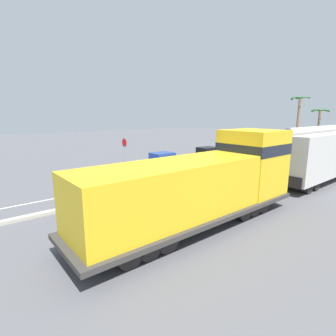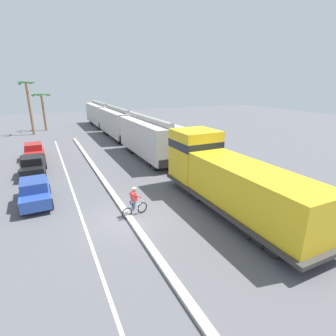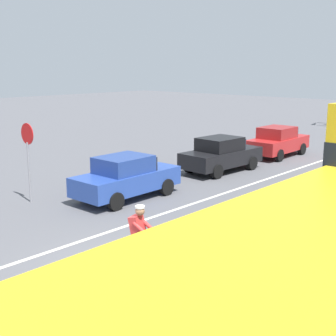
{
  "view_description": "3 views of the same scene",
  "coord_description": "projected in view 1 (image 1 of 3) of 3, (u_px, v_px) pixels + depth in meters",
  "views": [
    {
      "loc": [
        13.71,
        -9.86,
        5.05
      ],
      "look_at": [
        -0.26,
        1.47,
        1.3
      ],
      "focal_mm": 28.0,
      "sensor_mm": 36.0,
      "label": 1
    },
    {
      "loc": [
        -3.75,
        -12.75,
        7.29
      ],
      "look_at": [
        3.79,
        2.86,
        1.63
      ],
      "focal_mm": 28.0,
      "sensor_mm": 36.0,
      "label": 2
    },
    {
      "loc": [
        7.83,
        -6.89,
        4.85
      ],
      "look_at": [
        -4.1,
        6.13,
        0.98
      ],
      "focal_mm": 50.0,
      "sensor_mm": 36.0,
      "label": 3
    }
  ],
  "objects": [
    {
      "name": "ground_plane",
      "position": [
        153.0,
        190.0,
        17.53
      ],
      "size": [
        120.0,
        120.0,
        0.0
      ],
      "primitive_type": "plane",
      "color": "#56565B"
    },
    {
      "name": "median_curb",
      "position": [
        213.0,
        176.0,
        21.22
      ],
      "size": [
        0.36,
        36.0,
        0.16
      ],
      "primitive_type": "cube",
      "color": "#B2AD9E",
      "rests_on": "ground"
    },
    {
      "name": "lane_stripe",
      "position": [
        193.0,
        172.0,
        23.06
      ],
      "size": [
        0.14,
        36.0,
        0.01
      ],
      "primitive_type": "cube",
      "color": "silver",
      "rests_on": "ground"
    },
    {
      "name": "locomotive",
      "position": [
        207.0,
        185.0,
        12.15
      ],
      "size": [
        3.1,
        11.61,
        4.2
      ],
      "color": "gold",
      "rests_on": "ground"
    },
    {
      "name": "hopper_car_lead",
      "position": [
        318.0,
        154.0,
        19.59
      ],
      "size": [
        2.9,
        10.6,
        4.18
      ],
      "color": "beige",
      "rests_on": "ground"
    },
    {
      "name": "parked_car_blue",
      "position": [
        163.0,
        161.0,
        23.69
      ],
      "size": [
        1.88,
        4.22,
        1.62
      ],
      "color": "#28479E",
      "rests_on": "ground"
    },
    {
      "name": "parked_car_black",
      "position": [
        208.0,
        155.0,
        27.53
      ],
      "size": [
        1.99,
        4.28,
        1.62
      ],
      "color": "black",
      "rests_on": "ground"
    },
    {
      "name": "parked_car_red",
      "position": [
        238.0,
        150.0,
        30.69
      ],
      "size": [
        1.9,
        4.24,
        1.62
      ],
      "color": "red",
      "rests_on": "ground"
    },
    {
      "name": "cyclist",
      "position": [
        160.0,
        179.0,
        17.21
      ],
      "size": [
        1.66,
        0.61,
        1.71
      ],
      "color": "black",
      "rests_on": "ground"
    },
    {
      "name": "stop_sign",
      "position": [
        124.0,
        148.0,
        23.48
      ],
      "size": [
        0.76,
        0.08,
        2.88
      ],
      "color": "gray",
      "rests_on": "ground"
    },
    {
      "name": "palm_tree_near",
      "position": [
        299.0,
        112.0,
        38.87
      ],
      "size": [
        2.32,
        2.34,
        7.74
      ],
      "color": "#846647",
      "rests_on": "ground"
    },
    {
      "name": "palm_tree_far",
      "position": [
        320.0,
        118.0,
        39.62
      ],
      "size": [
        2.66,
        2.74,
        5.9
      ],
      "color": "#846647",
      "rests_on": "ground"
    }
  ]
}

